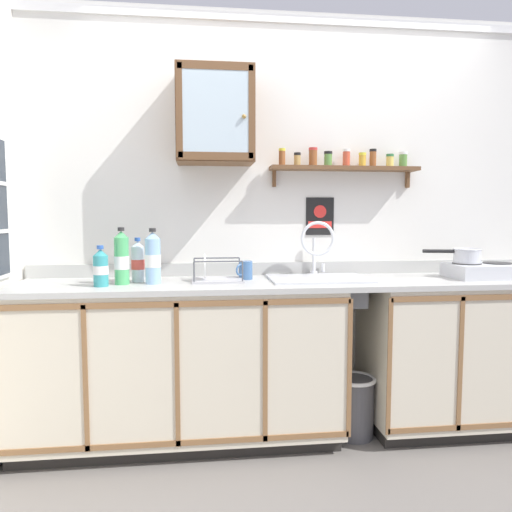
% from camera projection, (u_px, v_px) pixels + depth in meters
% --- Properties ---
extents(floor, '(6.29, 6.29, 0.00)m').
position_uv_depth(floor, '(315.00, 460.00, 2.57)').
color(floor, slate).
rests_on(floor, ground).
extents(back_wall, '(3.89, 0.07, 2.54)m').
position_uv_depth(back_wall, '(294.00, 219.00, 3.06)').
color(back_wall, silver).
rests_on(back_wall, ground).
extents(lower_cabinet_run, '(1.84, 0.58, 0.90)m').
position_uv_depth(lower_cabinet_run, '(180.00, 365.00, 2.74)').
color(lower_cabinet_run, black).
rests_on(lower_cabinet_run, ground).
extents(lower_cabinet_run_right, '(1.24, 0.58, 0.90)m').
position_uv_depth(lower_cabinet_run_right, '(466.00, 354.00, 2.95)').
color(lower_cabinet_run_right, black).
rests_on(lower_cabinet_run_right, ground).
extents(countertop, '(3.25, 0.60, 0.03)m').
position_uv_depth(countertop, '(304.00, 283.00, 2.79)').
color(countertop, '#B2B2AD').
rests_on(countertop, lower_cabinet_run).
extents(backsplash, '(3.25, 0.02, 0.08)m').
position_uv_depth(backsplash, '(295.00, 268.00, 3.05)').
color(backsplash, '#B2B2AD').
rests_on(backsplash, countertop).
extents(sink, '(0.57, 0.44, 0.49)m').
position_uv_depth(sink, '(318.00, 282.00, 2.84)').
color(sink, silver).
rests_on(sink, countertop).
extents(hot_plate_stove, '(0.41, 0.30, 0.09)m').
position_uv_depth(hot_plate_stove, '(484.00, 271.00, 2.90)').
color(hot_plate_stove, silver).
rests_on(hot_plate_stove, countertop).
extents(saucepan, '(0.34, 0.16, 0.09)m').
position_uv_depth(saucepan, '(466.00, 255.00, 2.90)').
color(saucepan, silver).
rests_on(saucepan, hot_plate_stove).
extents(bottle_soda_green_0, '(0.08, 0.08, 0.31)m').
position_uv_depth(bottle_soda_green_0, '(122.00, 259.00, 2.62)').
color(bottle_soda_green_0, '#4CB266').
rests_on(bottle_soda_green_0, countertop).
extents(bottle_water_clear_1, '(0.07, 0.07, 0.25)m').
position_uv_depth(bottle_water_clear_1, '(138.00, 262.00, 2.72)').
color(bottle_water_clear_1, silver).
rests_on(bottle_water_clear_1, countertop).
extents(bottle_water_blue_2, '(0.09, 0.09, 0.31)m').
position_uv_depth(bottle_water_blue_2, '(153.00, 258.00, 2.64)').
color(bottle_water_blue_2, '#8CB7E0').
rests_on(bottle_water_blue_2, countertop).
extents(bottle_detergent_teal_3, '(0.08, 0.08, 0.22)m').
position_uv_depth(bottle_detergent_teal_3, '(101.00, 268.00, 2.54)').
color(bottle_detergent_teal_3, teal).
rests_on(bottle_detergent_teal_3, countertop).
extents(dish_rack, '(0.29, 0.23, 0.16)m').
position_uv_depth(dish_rack, '(216.00, 277.00, 2.75)').
color(dish_rack, '#B2B2B7').
rests_on(dish_rack, countertop).
extents(mug, '(0.10, 0.10, 0.11)m').
position_uv_depth(mug, '(245.00, 270.00, 2.83)').
color(mug, '#3F6699').
rests_on(mug, countertop).
extents(wall_cabinet, '(0.44, 0.31, 0.54)m').
position_uv_depth(wall_cabinet, '(215.00, 116.00, 2.78)').
color(wall_cabinet, brown).
extents(spice_shelf, '(0.92, 0.14, 0.23)m').
position_uv_depth(spice_shelf, '(345.00, 165.00, 2.98)').
color(spice_shelf, brown).
extents(warning_sign, '(0.18, 0.01, 0.24)m').
position_uv_depth(warning_sign, '(320.00, 217.00, 3.05)').
color(warning_sign, black).
extents(trash_bin, '(0.25, 0.25, 0.36)m').
position_uv_depth(trash_bin, '(355.00, 405.00, 2.83)').
color(trash_bin, '#4C4C51').
rests_on(trash_bin, ground).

